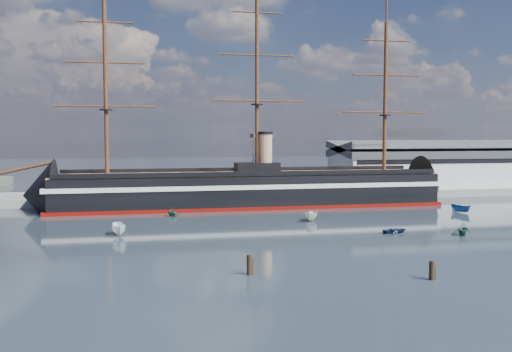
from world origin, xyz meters
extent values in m
plane|color=black|center=(0.00, 40.00, 0.00)|extent=(600.00, 600.00, 0.00)
cube|color=slate|center=(10.00, 76.00, 0.00)|extent=(180.00, 18.00, 2.00)
cube|color=#B7BABC|center=(58.00, 80.00, 7.00)|extent=(62.00, 20.00, 10.00)
cube|color=#3F4247|center=(58.00, 80.00, 12.60)|extent=(63.00, 21.00, 2.00)
cube|color=silver|center=(3.00, 73.00, 9.00)|extent=(4.00, 4.00, 14.00)
cube|color=#3F4247|center=(3.00, 73.00, 16.50)|extent=(5.00, 5.00, 1.00)
cube|color=black|center=(-2.96, 60.00, 4.00)|extent=(88.06, 16.34, 7.00)
cube|color=silver|center=(-2.96, 60.00, 5.20)|extent=(90.06, 16.59, 1.00)
cube|color=#600904|center=(-2.96, 60.00, 0.35)|extent=(90.06, 16.55, 0.90)
cone|color=black|center=(-49.46, 60.00, 3.70)|extent=(14.06, 15.73, 15.68)
cone|color=black|center=(43.54, 60.00, 3.70)|extent=(11.06, 15.72, 15.68)
cube|color=brown|center=(-2.96, 60.00, 7.60)|extent=(88.06, 15.06, 0.40)
cube|color=black|center=(-0.96, 60.00, 9.00)|extent=(10.02, 6.04, 2.50)
cylinder|color=tan|center=(1.04, 60.00, 12.50)|extent=(3.20, 3.20, 9.00)
cylinder|color=#381E0F|center=(-54.96, 60.00, 9.00)|extent=(17.75, 0.77, 4.43)
cylinder|color=#381E0F|center=(-34.96, 60.00, 26.80)|extent=(0.90, 0.90, 38.00)
cylinder|color=#381E0F|center=(-0.96, 60.00, 28.80)|extent=(0.90, 0.90, 42.00)
cylinder|color=#381E0F|center=(31.04, 60.00, 25.80)|extent=(0.90, 0.90, 36.00)
imported|color=white|center=(-31.75, 26.62, 0.00)|extent=(6.88, 3.19, 2.66)
imported|color=navy|center=(14.55, 19.46, 0.00)|extent=(1.64, 2.98, 1.31)
imported|color=beige|center=(4.56, 35.23, 0.00)|extent=(6.16, 4.75, 2.34)
imported|color=#275A43|center=(-21.61, 47.81, 0.00)|extent=(5.72, 4.80, 1.95)
imported|color=#22508B|center=(39.73, 39.91, 0.00)|extent=(5.98, 4.12, 2.25)
imported|color=#194933|center=(24.60, 15.02, 0.00)|extent=(6.78, 5.76, 2.32)
cylinder|color=black|center=(-15.75, -3.86, 0.00)|extent=(0.64, 0.64, 3.15)
cylinder|color=black|center=(4.53, -10.66, 0.00)|extent=(0.64, 0.64, 2.94)
camera|label=1|loc=(-29.18, -70.07, 16.97)|focal=40.00mm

